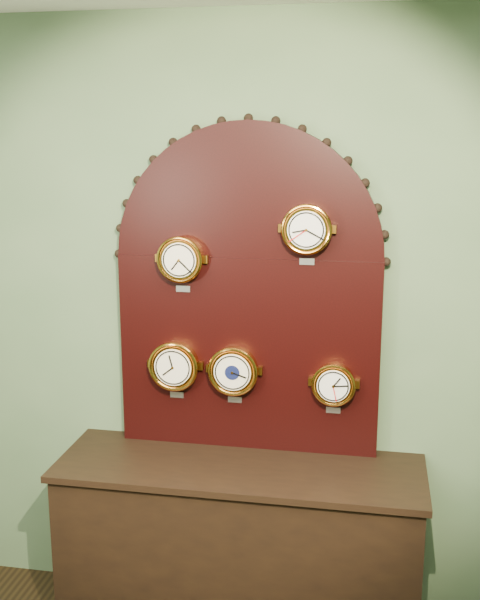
% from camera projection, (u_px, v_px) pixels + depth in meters
% --- Properties ---
extents(wall_back, '(4.00, 0.00, 4.00)m').
position_uv_depth(wall_back, '(250.00, 326.00, 3.42)').
color(wall_back, '#506C4A').
rests_on(wall_back, ground).
extents(shop_counter, '(1.60, 0.50, 0.80)m').
position_uv_depth(shop_counter, '(239.00, 552.00, 3.38)').
color(shop_counter, black).
rests_on(shop_counter, ground_plane).
extents(display_board, '(1.26, 0.06, 1.53)m').
position_uv_depth(display_board, '(248.00, 280.00, 3.32)').
color(display_board, black).
rests_on(display_board, shop_counter).
extents(roman_clock, '(0.21, 0.08, 0.26)m').
position_uv_depth(roman_clock, '(181.00, 259.00, 3.29)').
color(roman_clock, orange).
rests_on(roman_clock, display_board).
extents(arabic_clock, '(0.22, 0.08, 0.27)m').
position_uv_depth(arabic_clock, '(307.00, 229.00, 3.16)').
color(arabic_clock, orange).
rests_on(arabic_clock, display_board).
extents(hygrometer, '(0.24, 0.08, 0.29)m').
position_uv_depth(hygrometer, '(174.00, 366.00, 3.40)').
color(hygrometer, orange).
rests_on(hygrometer, display_board).
extents(barometer, '(0.23, 0.08, 0.28)m').
position_uv_depth(barometer, '(234.00, 371.00, 3.36)').
color(barometer, orange).
rests_on(barometer, display_board).
extents(tide_clock, '(0.20, 0.08, 0.25)m').
position_uv_depth(tide_clock, '(334.00, 384.00, 3.29)').
color(tide_clock, orange).
rests_on(tide_clock, display_board).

